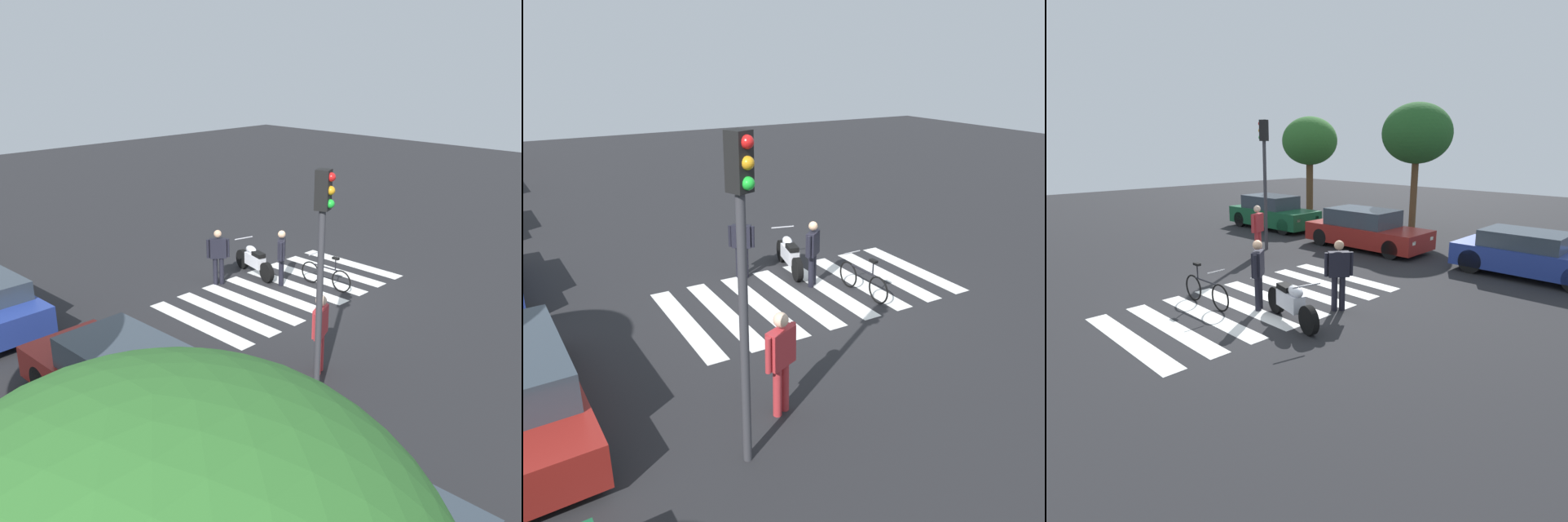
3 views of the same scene
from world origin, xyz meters
The scene contains 13 objects.
ground_plane centered at (0.00, 0.00, 0.00)m, with size 60.00×60.00×0.00m, color #232326.
police_motorcycle centered at (1.49, -0.26, 0.45)m, with size 2.00×0.77×1.02m.
leaning_bicycle centered at (-0.69, -0.99, 0.36)m, with size 1.75×0.46×0.98m.
officer_on_foot centered at (0.37, -0.26, 0.92)m, with size 0.45×0.53×1.63m.
officer_by_motorcycle centered at (1.69, 1.00, 0.93)m, with size 0.44×0.55×1.64m.
pedestrian_bystander centered at (-3.62, 2.88, 1.01)m, with size 0.38×0.65×1.75m.
crosswalk_stripes centered at (0.00, 0.00, 0.00)m, with size 3.56×6.75×0.01m.
car_green_compact centered at (-7.45, 6.77, 0.70)m, with size 4.36×1.89×1.47m.
car_maroon_wagon centered at (-1.93, 6.54, 0.67)m, with size 4.62×1.94×1.42m.
car_blue_hatchback centered at (3.65, 6.98, 0.64)m, with size 4.18×1.92×1.30m.
traffic_light_pole centered at (-4.32, 3.80, 3.01)m, with size 0.36×0.31×4.51m.
street_tree_near centered at (-8.80, 10.43, 3.83)m, with size 2.83×2.83×5.08m.
street_tree_mid centered at (-2.48, 10.43, 4.11)m, with size 2.90×2.90×5.38m.
Camera 3 is at (8.20, -6.35, 3.69)m, focal length 31.14 mm.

